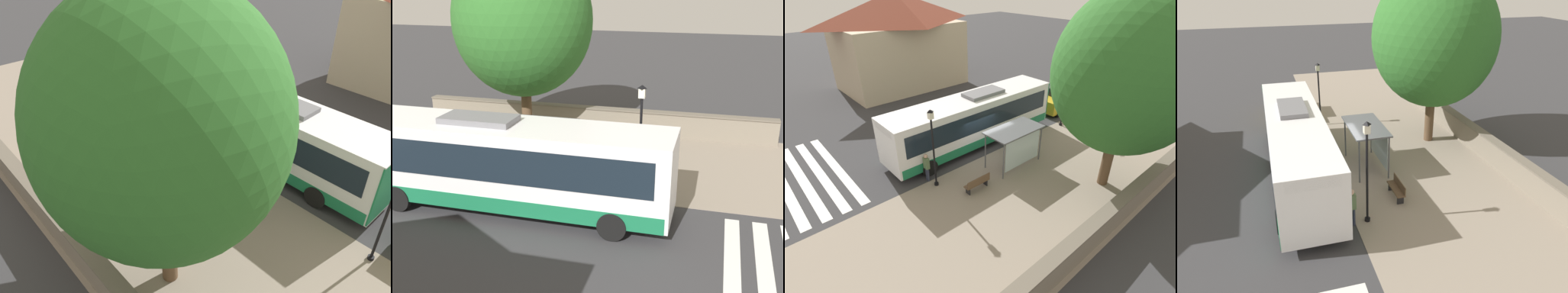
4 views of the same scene
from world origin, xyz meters
The scene contains 9 objects.
ground_plane centered at (0.00, 0.00, 0.00)m, with size 120.00×120.00×0.00m, color #353538.
sidewalk_plaza centered at (-4.50, 0.00, 0.01)m, with size 9.00×44.00×0.02m.
stone_wall centered at (-8.55, 0.00, 0.70)m, with size 0.60×20.00×1.39m.
bus centered at (1.79, -0.56, 1.85)m, with size 2.79×12.41×3.57m.
bus_shelter centered at (-1.96, -0.70, 2.03)m, with size 1.82×3.47×2.40m.
pedestrian centered at (0.15, 4.20, 1.02)m, with size 0.34×0.23×1.74m.
bench centered at (-2.38, 2.65, 0.47)m, with size 0.40×1.54×0.88m.
street_lamp_far centered at (-0.54, 4.09, 2.69)m, with size 0.28×0.28×4.55m.
shade_tree centered at (-6.50, -3.06, 6.24)m, with size 7.11×7.11×10.17m.
Camera 2 is at (17.20, 6.88, 8.41)m, focal length 45.00 mm.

